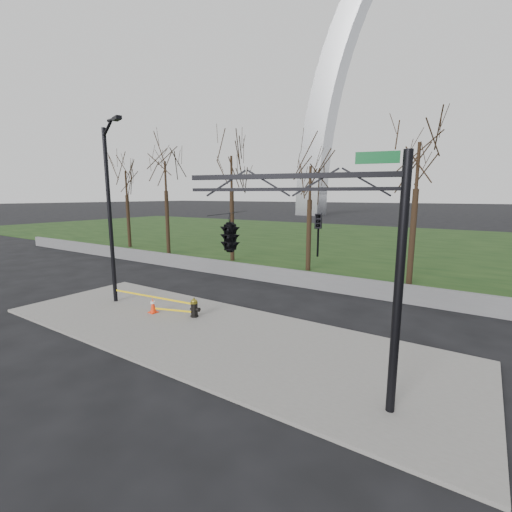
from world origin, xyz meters
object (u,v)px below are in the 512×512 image
Objects in this scene: fire_hydrant at (194,308)px; traffic_signal_mast at (259,233)px; traffic_cone at (153,305)px; street_light at (110,204)px.

traffic_signal_mast reaches higher than fire_hydrant.
traffic_signal_mast is (5.11, -3.03, 3.67)m from fire_hydrant.
street_light is at bearing 178.26° from traffic_cone.
traffic_cone is at bearing 146.29° from traffic_signal_mast.
fire_hydrant is at bearing 134.95° from traffic_signal_mast.
traffic_signal_mast is at bearing -19.30° from traffic_cone.
traffic_cone is 8.26m from traffic_signal_mast.
fire_hydrant is 0.14× the size of traffic_signal_mast.
fire_hydrant is 1.94m from traffic_cone.
street_light reaches higher than fire_hydrant.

